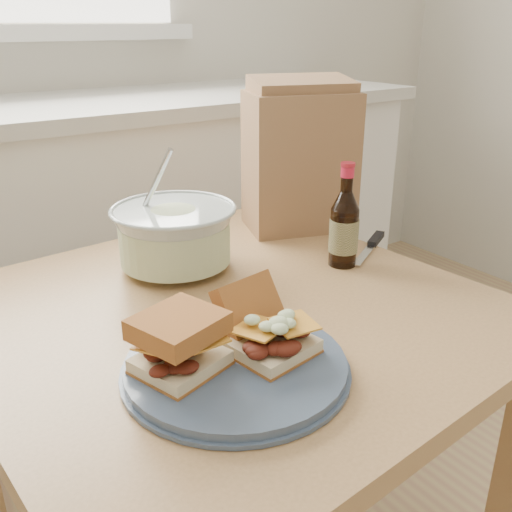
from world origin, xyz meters
TOP-DOWN VIEW (x-y plane):
  - cabinet_run at (-0.00, 1.70)m, footprint 2.50×0.64m
  - dining_table at (0.05, 0.74)m, footprint 0.90×0.90m
  - plate at (-0.05, 0.57)m, footprint 0.31×0.31m
  - sandwich_left at (-0.12, 0.59)m, footprint 0.13×0.12m
  - sandwich_right at (0.00, 0.57)m, footprint 0.12×0.16m
  - coleslaw_bowl at (0.05, 0.94)m, footprint 0.24×0.24m
  - beer_bottle at (0.33, 0.76)m, footprint 0.06×0.06m
  - knife at (0.46, 0.80)m, footprint 0.18×0.11m
  - paper_bag at (0.41, 1.00)m, footprint 0.28×0.23m

SIDE VIEW (x-z plane):
  - cabinet_run at x=0.00m, z-range 0.00..0.94m
  - dining_table at x=0.05m, z-range 0.25..0.95m
  - knife at x=0.46m, z-range 0.70..0.71m
  - plate at x=-0.05m, z-range 0.70..0.72m
  - sandwich_right at x=0.00m, z-range 0.71..0.80m
  - sandwich_left at x=-0.12m, z-range 0.72..0.80m
  - coleslaw_bowl at x=0.05m, z-range 0.64..0.88m
  - beer_bottle at x=0.33m, z-range 0.67..0.88m
  - paper_bag at x=0.41m, z-range 0.70..1.01m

